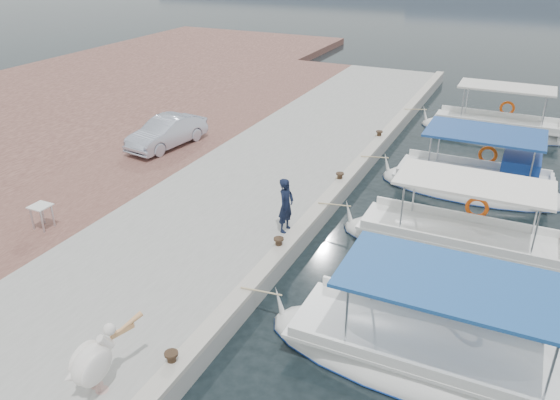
# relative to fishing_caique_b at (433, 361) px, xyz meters

# --- Properties ---
(ground) EXTENTS (400.00, 400.00, 0.00)m
(ground) POSITION_rel_fishing_caique_b_xyz_m (-4.31, 0.74, -0.12)
(ground) COLOR black
(ground) RESTS_ON ground
(concrete_quay) EXTENTS (6.00, 40.00, 0.50)m
(concrete_quay) POSITION_rel_fishing_caique_b_xyz_m (-7.31, 5.74, 0.13)
(concrete_quay) COLOR gray
(concrete_quay) RESTS_ON ground
(quay_curb) EXTENTS (0.44, 40.00, 0.12)m
(quay_curb) POSITION_rel_fishing_caique_b_xyz_m (-4.53, 5.74, 0.44)
(quay_curb) COLOR #B0AA9C
(quay_curb) RESTS_ON concrete_quay
(cobblestone_strip) EXTENTS (4.00, 40.00, 0.50)m
(cobblestone_strip) POSITION_rel_fishing_caique_b_xyz_m (-12.31, 5.74, 0.13)
(cobblestone_strip) COLOR brown
(cobblestone_strip) RESTS_ON ground
(fishing_caique_b) EXTENTS (7.45, 2.56, 2.83)m
(fishing_caique_b) POSITION_rel_fishing_caique_b_xyz_m (0.00, 0.00, 0.00)
(fishing_caique_b) COLOR white
(fishing_caique_b) RESTS_ON ground
(fishing_caique_c) EXTENTS (6.88, 2.16, 2.83)m
(fishing_caique_c) POSITION_rel_fishing_caique_b_xyz_m (-0.28, 5.08, 0.00)
(fishing_caique_c) COLOR white
(fishing_caique_c) RESTS_ON ground
(fishing_caique_d) EXTENTS (6.49, 2.58, 2.83)m
(fishing_caique_d) POSITION_rel_fishing_caique_b_xyz_m (-0.37, 9.56, 0.07)
(fishing_caique_d) COLOR white
(fishing_caique_d) RESTS_ON ground
(fishing_caique_e) EXTENTS (6.78, 2.05, 2.83)m
(fishing_caique_e) POSITION_rel_fishing_caique_b_xyz_m (-0.33, 16.54, 0.00)
(fishing_caique_e) COLOR white
(fishing_caique_e) RESTS_ON ground
(mooring_bollards) EXTENTS (0.28, 20.28, 0.33)m
(mooring_bollards) POSITION_rel_fishing_caique_b_xyz_m (-4.66, 2.24, 0.57)
(mooring_bollards) COLOR black
(mooring_bollards) RESTS_ON concrete_quay
(pelican) EXTENTS (0.81, 1.64, 1.27)m
(pelican) POSITION_rel_fishing_caique_b_xyz_m (-5.58, -3.85, 1.03)
(pelican) COLOR tan
(pelican) RESTS_ON concrete_quay
(fisherman) EXTENTS (0.44, 0.63, 1.63)m
(fisherman) POSITION_rel_fishing_caique_b_xyz_m (-4.91, 3.27, 1.19)
(fisherman) COLOR black
(fisherman) RESTS_ON concrete_quay
(parked_car) EXTENTS (1.77, 3.79, 1.20)m
(parked_car) POSITION_rel_fishing_caique_b_xyz_m (-12.20, 7.66, 0.98)
(parked_car) COLOR #B3BACD
(parked_car) RESTS_ON cobblestone_strip
(folding_table) EXTENTS (0.55, 0.55, 0.73)m
(folding_table) POSITION_rel_fishing_caique_b_xyz_m (-11.41, 0.40, 0.90)
(folding_table) COLOR silver
(folding_table) RESTS_ON cobblestone_strip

